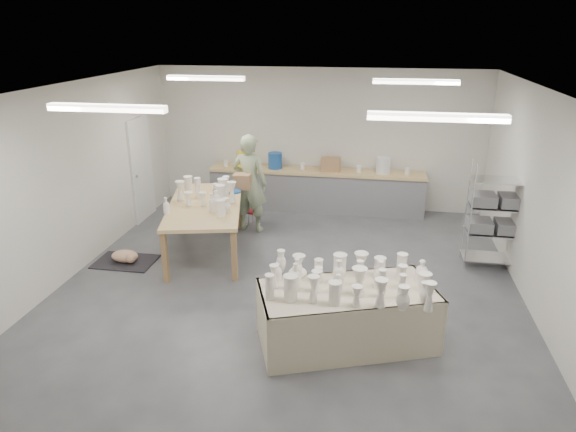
% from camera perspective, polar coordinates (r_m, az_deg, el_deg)
% --- Properties ---
extents(room, '(8.00, 8.02, 3.00)m').
position_cam_1_polar(room, '(7.31, -0.80, 6.54)').
color(room, '#424449').
rests_on(room, ground).
extents(back_counter, '(4.60, 0.60, 1.24)m').
position_cam_1_polar(back_counter, '(11.15, 3.09, 3.07)').
color(back_counter, tan).
rests_on(back_counter, ground).
extents(wire_shelf, '(0.88, 0.48, 1.80)m').
position_cam_1_polar(wire_shelf, '(9.01, 22.02, 0.16)').
color(wire_shelf, silver).
rests_on(wire_shelf, ground).
extents(drying_table, '(2.38, 1.75, 1.14)m').
position_cam_1_polar(drying_table, '(6.58, 6.58, -10.59)').
color(drying_table, olive).
rests_on(drying_table, ground).
extents(work_table, '(1.73, 2.64, 1.28)m').
position_cam_1_polar(work_table, '(9.08, -8.67, 1.64)').
color(work_table, tan).
rests_on(work_table, ground).
extents(rug, '(1.00, 0.70, 0.02)m').
position_cam_1_polar(rug, '(9.25, -17.61, -4.85)').
color(rug, black).
rests_on(rug, ground).
extents(cat, '(0.55, 0.48, 0.20)m').
position_cam_1_polar(cat, '(9.18, -17.60, -4.28)').
color(cat, white).
rests_on(cat, rug).
extents(potter, '(0.76, 0.57, 1.91)m').
position_cam_1_polar(potter, '(9.91, -4.28, 3.64)').
color(potter, '#94A37E').
rests_on(potter, ground).
extents(red_stool, '(0.36, 0.36, 0.31)m').
position_cam_1_polar(red_stool, '(10.37, -3.83, 0.46)').
color(red_stool, red).
rests_on(red_stool, ground).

